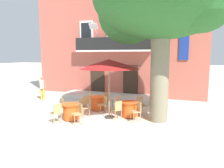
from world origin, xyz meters
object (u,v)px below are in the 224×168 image
plane_tree (160,1)px  cafe_table_near_tree (98,103)px  cafe_table_middle (129,109)px  cafe_umbrella (109,64)px  cafe_chair_near_tree_3 (86,102)px  cafe_chair_middle_1 (141,104)px  pedestrian_near_entrance (42,87)px  cafe_chair_middle_3 (117,109)px  cafe_chair_front_1 (84,106)px  cafe_chair_near_tree_0 (104,103)px  cafe_chair_front_2 (64,106)px  cafe_chair_near_tree_2 (92,98)px  cafe_chair_near_tree_1 (107,99)px  cafe_chair_front_0 (78,112)px  cafe_chair_middle_0 (137,110)px  cafe_chair_middle_2 (120,104)px  cafe_table_front (71,112)px  cafe_chair_front_3 (57,112)px

plane_tree → cafe_table_near_tree: 6.06m
cafe_table_middle → cafe_umbrella: cafe_umbrella is taller
cafe_chair_near_tree_3 → cafe_chair_middle_1: bearing=10.4°
pedestrian_near_entrance → cafe_chair_middle_3: bearing=-21.8°
cafe_chair_front_1 → pedestrian_near_entrance: 5.15m
cafe_chair_near_tree_0 → cafe_chair_front_2: same height
cafe_umbrella → pedestrian_near_entrance: 6.43m
cafe_chair_near_tree_2 → cafe_table_middle: 2.85m
cafe_chair_near_tree_1 → cafe_chair_near_tree_2: same height
cafe_chair_near_tree_2 → cafe_chair_front_0: (0.72, -2.99, 0.00)m
cafe_chair_near_tree_2 → plane_tree: bearing=-17.9°
cafe_table_near_tree → cafe_chair_middle_0: cafe_chair_middle_0 is taller
cafe_chair_near_tree_3 → cafe_chair_middle_0: bearing=-12.0°
cafe_chair_near_tree_0 → cafe_chair_front_0: same height
cafe_chair_near_tree_1 → cafe_chair_middle_3: bearing=-57.9°
cafe_chair_middle_2 → cafe_table_front: size_ratio=1.05×
cafe_table_near_tree → cafe_chair_near_tree_2: size_ratio=0.95×
cafe_chair_middle_2 → cafe_chair_near_tree_2: bearing=158.4°
cafe_chair_front_3 → pedestrian_near_entrance: bearing=134.3°
cafe_table_near_tree → cafe_chair_middle_3: cafe_chair_middle_3 is taller
cafe_umbrella → cafe_chair_front_2: bearing=-168.3°
cafe_chair_near_tree_1 → cafe_chair_middle_2: 1.42m
cafe_chair_near_tree_2 → cafe_chair_middle_0: (3.09, -1.76, 0.00)m
cafe_table_middle → cafe_chair_front_3: 3.47m
cafe_chair_near_tree_3 → cafe_chair_middle_2: size_ratio=1.00×
cafe_umbrella → cafe_chair_front_0: bearing=-127.2°
cafe_chair_middle_3 → cafe_table_front: (-2.05, -0.74, -0.14)m
cafe_umbrella → cafe_chair_middle_3: bearing=-15.1°
cafe_chair_middle_1 → cafe_chair_middle_3: (-0.89, -1.22, 0.00)m
cafe_table_middle → cafe_chair_middle_0: cafe_chair_middle_0 is taller
cafe_table_middle → cafe_chair_middle_0: size_ratio=0.95×
cafe_chair_front_1 → cafe_umbrella: bearing=8.2°
cafe_chair_middle_3 → cafe_chair_front_0: size_ratio=1.00×
cafe_chair_near_tree_0 → cafe_chair_middle_3: size_ratio=1.00×
plane_tree → cafe_chair_middle_3: 5.20m
cafe_chair_near_tree_2 → cafe_chair_front_1: bearing=-77.3°
cafe_chair_front_0 → cafe_chair_middle_3: bearing=39.2°
cafe_chair_near_tree_1 → cafe_chair_front_0: size_ratio=1.00×
cafe_chair_front_1 → cafe_chair_front_3: same height
cafe_chair_near_tree_2 → cafe_chair_middle_2: bearing=-21.6°
cafe_chair_near_tree_2 → cafe_chair_middle_0: same height
cafe_chair_near_tree_0 → cafe_chair_near_tree_2: same height
cafe_chair_front_2 → cafe_chair_front_3: same height
cafe_umbrella → cafe_chair_middle_0: bearing=-2.2°
cafe_table_front → cafe_table_near_tree: bearing=77.3°
cafe_chair_near_tree_1 → cafe_chair_front_2: same height
cafe_chair_front_2 → cafe_chair_front_3: size_ratio=1.00×
cafe_chair_near_tree_1 → cafe_chair_middle_1: bearing=-19.9°
cafe_table_near_tree → cafe_table_middle: bearing=-19.1°
cafe_chair_near_tree_1 → cafe_chair_front_0: 3.16m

